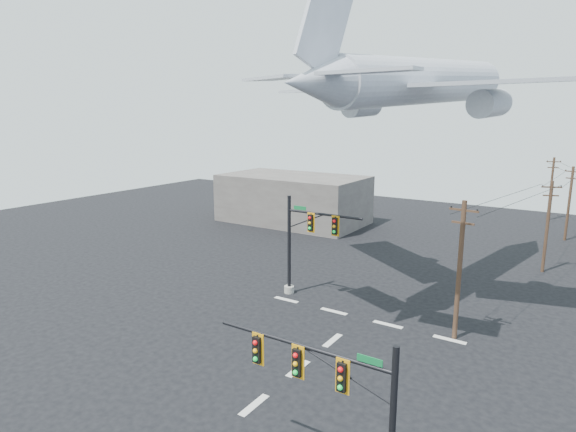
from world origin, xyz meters
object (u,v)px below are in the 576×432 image
Objects in this scene: utility_pole_b at (547,225)px; utility_pole_d at (551,188)px; utility_pole_a at (460,268)px; airliner at (423,83)px; utility_pole_c at (569,202)px; signal_mast_far at (303,245)px; signal_mast_near at (341,409)px.

utility_pole_d is (-1.76, 24.18, 0.09)m from utility_pole_b.
airliner is (-4.77, 5.98, 11.25)m from utility_pole_a.
airliner is (-8.82, -24.96, 11.51)m from utility_pole_c.
utility_pole_d is at bearing 71.55° from utility_pole_b.
utility_pole_c is 10.97m from utility_pole_d.
utility_pole_d is (-2.65, 10.65, 0.04)m from utility_pole_c.
utility_pole_b is 24.24m from utility_pole_d.
airliner reaches higher than utility_pole_b.
signal_mast_far is 0.26× the size of airliner.
utility_pole_a is 13.61m from airliner.
airliner reaches higher than signal_mast_near.
utility_pole_a reaches higher than utility_pole_c.
utility_pole_a is 1.07× the size of utility_pole_b.
signal_mast_near is at bearing -55.02° from signal_mast_far.
utility_pole_c is at bearing 63.64° from utility_pole_b.
utility_pole_c is at bearing -91.37° from utility_pole_d.
utility_pole_a is at bearing 89.66° from signal_mast_near.
utility_pole_c is at bearing 90.38° from utility_pole_a.
utility_pole_a is 1.06× the size of utility_pole_c.
utility_pole_b is at bearing 48.32° from signal_mast_far.
utility_pole_d reaches higher than signal_mast_near.
utility_pole_b is 0.28× the size of airliner.
utility_pole_a is 31.21m from utility_pole_c.
airliner is (-4.68, 21.43, 12.05)m from signal_mast_near.
utility_pole_c reaches higher than utility_pole_b.
signal_mast_near is 0.89× the size of utility_pole_d.
utility_pole_a reaches higher than utility_pole_b.
utility_pole_b is at bearing 87.53° from utility_pole_a.
signal_mast_far is 22.10m from utility_pole_b.
utility_pole_a is (11.53, -0.91, 0.48)m from signal_mast_far.
signal_mast_far is 0.94× the size of utility_pole_c.
utility_pole_d is at bearing 0.51° from airliner.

